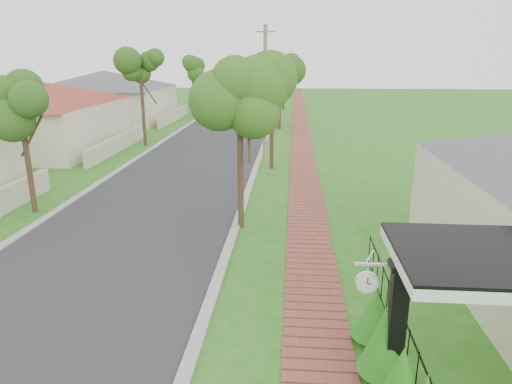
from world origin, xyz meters
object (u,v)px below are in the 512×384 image
at_px(near_tree, 240,101).
at_px(utility_pole, 265,91).
at_px(parked_car_red, 251,117).
at_px(porch_post, 395,334).
at_px(parked_car_white, 268,116).
at_px(station_clock, 368,281).

xyz_separation_m(near_tree, utility_pole, (0.07, 12.62, -0.58)).
bearing_deg(parked_car_red, porch_post, -86.49).
relative_size(porch_post, near_tree, 0.45).
bearing_deg(near_tree, parked_car_white, 90.98).
distance_m(parked_car_red, parked_car_white, 1.75).
height_order(parked_car_white, near_tree, near_tree).
bearing_deg(parked_car_white, near_tree, -85.45).
distance_m(parked_car_red, near_tree, 24.63).
distance_m(parked_car_red, station_clock, 32.30).
xyz_separation_m(parked_car_red, station_clock, (5.06, -31.88, 1.18)).
height_order(porch_post, near_tree, near_tree).
height_order(near_tree, utility_pole, utility_pole).
height_order(parked_car_white, utility_pole, utility_pole).
xyz_separation_m(parked_car_red, parked_car_white, (1.40, 1.05, 0.04)).
height_order(parked_car_red, utility_pole, utility_pole).
distance_m(parked_car_white, near_tree, 25.59).
relative_size(porch_post, utility_pole, 0.33).
distance_m(parked_car_white, station_clock, 33.15).
bearing_deg(parked_car_white, porch_post, -79.33).
bearing_deg(station_clock, porch_post, -39.08).
bearing_deg(station_clock, parked_car_white, 96.34).
distance_m(utility_pole, station_clock, 20.56).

